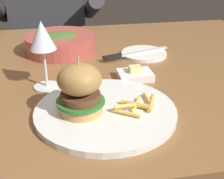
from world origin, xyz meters
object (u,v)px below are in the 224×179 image
Objects in this scene: main_plate at (106,111)px; wine_glass at (42,39)px; butter_dish at (135,75)px; burger_sandwich at (80,89)px; soup_bowl at (60,43)px; bread_plate at (144,54)px; table_knife at (130,54)px; diner_person at (50,47)px.

main_plate is 1.79× the size of wine_glass.
burger_sandwich is at bearing -133.11° from butter_dish.
soup_bowl reaches higher than butter_dish.
table_knife is at bearing -162.42° from bread_plate.
burger_sandwich is 0.73× the size of wine_glass.
butter_dish is at bearing 57.36° from main_plate.
diner_person is (-0.13, 1.02, -0.18)m from main_plate.
soup_bowl reaches higher than table_knife.
wine_glass reaches higher than butter_dish.
burger_sandwich is 0.44m from soup_bowl.
table_knife is 0.24m from soup_bowl.
soup_bowl reaches higher than bread_plate.
wine_glass reaches higher than main_plate.
bread_plate is (0.24, 0.35, -0.06)m from burger_sandwich.
main_plate is 0.26× the size of diner_person.
bread_plate is 0.05m from table_knife.
diner_person is (-0.07, 1.02, -0.24)m from burger_sandwich.
main_plate is 1.34× the size of soup_bowl.
soup_bowl is (-0.08, 0.43, 0.02)m from main_plate.
butter_dish is at bearing 46.89° from burger_sandwich.
burger_sandwich is at bearing -85.85° from diner_person.
diner_person reaches higher than wine_glass.
diner_person is (-0.31, 0.67, -0.18)m from bread_plate.
burger_sandwich is at bearing -124.27° from bread_plate.
bread_plate is 1.59× the size of butter_dish.
table_knife is (0.19, 0.33, -0.05)m from burger_sandwich.
wine_glass is 0.76× the size of table_knife.
soup_bowl is at bearing 80.54° from wine_glass.
table_knife reaches higher than main_plate.
diner_person is at bearing 94.52° from soup_bowl.
burger_sandwich is at bearing -66.01° from wine_glass.
burger_sandwich reaches higher than table_knife.
soup_bowl is (-0.27, 0.08, 0.03)m from bread_plate.
bread_plate is 0.13× the size of diner_person.
table_knife is at bearing -24.43° from soup_bowl.
table_knife is at bearing 80.79° from butter_dish.
wine_glass is 0.38m from bread_plate.
wine_glass is at bearing 113.99° from burger_sandwich.
burger_sandwich is 0.39m from table_knife.
burger_sandwich is 0.85× the size of bread_plate.
wine_glass is 0.15× the size of diner_person.
burger_sandwich is 1.05m from diner_person.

